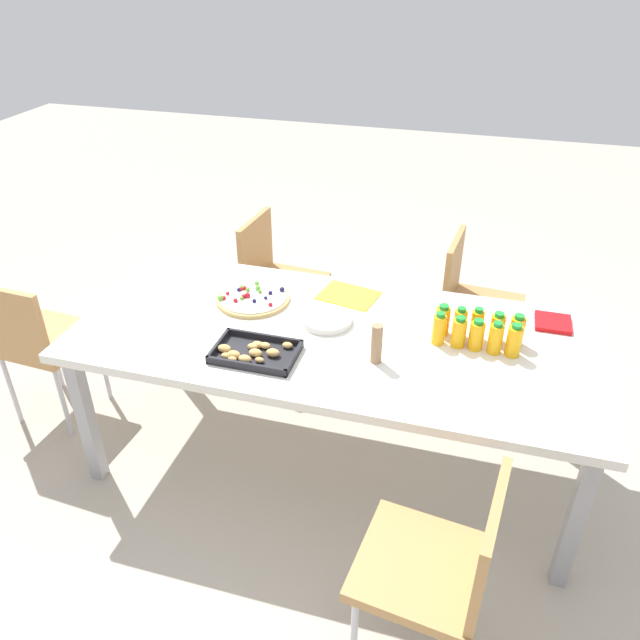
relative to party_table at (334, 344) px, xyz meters
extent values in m
plane|color=#B2A899|center=(0.00, 0.00, -0.67)|extent=(12.00, 12.00, 0.00)
cube|color=silver|center=(0.00, 0.00, 0.04)|extent=(2.20, 0.97, 0.04)
cube|color=#99999E|center=(-1.02, -0.41, -0.33)|extent=(0.06, 0.06, 0.69)
cube|color=#99999E|center=(1.02, -0.41, -0.33)|extent=(0.06, 0.06, 0.69)
cube|color=#99999E|center=(-1.02, 0.41, -0.33)|extent=(0.06, 0.06, 0.69)
cube|color=#99999E|center=(1.02, 0.41, -0.33)|extent=(0.06, 0.06, 0.69)
cube|color=#B7844C|center=(0.50, -0.82, -0.22)|extent=(0.43, 0.43, 0.04)
cube|color=#B7844C|center=(0.68, -0.84, -0.03)|extent=(0.06, 0.38, 0.38)
cylinder|color=silver|center=(0.32, -0.97, -0.47)|extent=(0.02, 0.02, 0.41)
cylinder|color=silver|center=(0.35, -0.65, -0.47)|extent=(0.02, 0.02, 0.41)
cylinder|color=silver|center=(0.64, -0.99, -0.47)|extent=(0.02, 0.02, 0.41)
cylinder|color=silver|center=(0.67, -0.67, -0.47)|extent=(0.02, 0.02, 0.41)
cube|color=#B7844C|center=(1.46, 0.03, -0.22)|extent=(0.43, 0.43, 0.04)
cube|color=#B7844C|center=(1.47, 0.22, -0.03)|extent=(0.38, 0.05, 0.38)
cylinder|color=silver|center=(1.61, -0.14, -0.47)|extent=(0.02, 0.02, 0.41)
cylinder|color=silver|center=(1.29, -0.12, -0.47)|extent=(0.02, 0.02, 0.41)
cylinder|color=silver|center=(1.63, 0.18, -0.47)|extent=(0.02, 0.02, 0.41)
cylinder|color=silver|center=(1.31, 0.20, -0.47)|extent=(0.02, 0.02, 0.41)
cube|color=#B7844C|center=(-0.61, -0.86, -0.22)|extent=(0.44, 0.44, 0.04)
cube|color=#B7844C|center=(-0.42, -0.88, -0.03)|extent=(0.07, 0.38, 0.38)
cylinder|color=silver|center=(-0.78, -1.01, -0.47)|extent=(0.02, 0.02, 0.41)
cylinder|color=silver|center=(-0.75, -0.69, -0.47)|extent=(0.02, 0.02, 0.41)
cylinder|color=silver|center=(-0.46, -1.04, -0.47)|extent=(0.02, 0.02, 0.41)
cylinder|color=silver|center=(-0.43, -0.72, -0.47)|extent=(0.02, 0.02, 0.41)
cube|color=#B7844C|center=(-0.51, 0.84, -0.22)|extent=(0.45, 0.45, 0.04)
cube|color=#B7844C|center=(-0.69, 0.86, -0.03)|extent=(0.08, 0.38, 0.38)
cylinder|color=silver|center=(-0.33, 0.98, -0.47)|extent=(0.02, 0.02, 0.41)
cylinder|color=silver|center=(-0.37, 0.66, -0.47)|extent=(0.02, 0.02, 0.41)
cylinder|color=silver|center=(-0.69, 0.70, -0.47)|extent=(0.02, 0.02, 0.41)
cylinder|color=#FAAF14|center=(-0.73, -0.12, 0.12)|extent=(0.06, 0.06, 0.12)
cylinder|color=#1E8C33|center=(-0.73, -0.12, 0.19)|extent=(0.04, 0.04, 0.02)
cylinder|color=#F9AE14|center=(-0.66, -0.12, 0.12)|extent=(0.06, 0.06, 0.12)
cylinder|color=#1E8C33|center=(-0.66, -0.12, 0.18)|extent=(0.04, 0.04, 0.02)
cylinder|color=#F8AE14|center=(-0.58, -0.12, 0.12)|extent=(0.05, 0.05, 0.13)
cylinder|color=#1E8C33|center=(-0.58, -0.12, 0.19)|extent=(0.03, 0.03, 0.02)
cylinder|color=#FAAB14|center=(-0.51, -0.11, 0.12)|extent=(0.05, 0.05, 0.12)
cylinder|color=#1E8C33|center=(-0.51, -0.11, 0.19)|extent=(0.03, 0.03, 0.02)
cylinder|color=#FAAB14|center=(-0.43, -0.12, 0.12)|extent=(0.06, 0.06, 0.12)
cylinder|color=#1E8C33|center=(-0.43, -0.12, 0.18)|extent=(0.04, 0.04, 0.02)
cylinder|color=#FAAC14|center=(-0.73, -0.04, 0.12)|extent=(0.06, 0.06, 0.13)
cylinder|color=#1E8C33|center=(-0.73, -0.04, 0.19)|extent=(0.04, 0.04, 0.02)
cylinder|color=#F9AF14|center=(-0.65, -0.03, 0.12)|extent=(0.06, 0.06, 0.13)
cylinder|color=#1E8C33|center=(-0.65, -0.03, 0.19)|extent=(0.04, 0.04, 0.02)
cylinder|color=#F8AB14|center=(-0.58, -0.04, 0.12)|extent=(0.06, 0.06, 0.12)
cylinder|color=#1E8C33|center=(-0.58, -0.04, 0.19)|extent=(0.04, 0.04, 0.02)
cylinder|color=#F9AC14|center=(-0.51, -0.04, 0.12)|extent=(0.06, 0.06, 0.12)
cylinder|color=#1E8C33|center=(-0.51, -0.04, 0.19)|extent=(0.04, 0.04, 0.02)
cylinder|color=#F9AD14|center=(-0.43, -0.04, 0.12)|extent=(0.05, 0.05, 0.13)
cylinder|color=#1E8C33|center=(-0.43, -0.04, 0.19)|extent=(0.03, 0.03, 0.02)
cylinder|color=tan|center=(0.43, -0.16, 0.07)|extent=(0.34, 0.34, 0.02)
cylinder|color=white|center=(0.43, -0.16, 0.08)|extent=(0.31, 0.31, 0.01)
sphere|color=#66B238|center=(0.45, -0.27, 0.09)|extent=(0.02, 0.02, 0.02)
sphere|color=#66B238|center=(0.47, -0.20, 0.09)|extent=(0.02, 0.02, 0.02)
sphere|color=#66B238|center=(0.50, -0.21, 0.09)|extent=(0.02, 0.02, 0.02)
sphere|color=red|center=(0.50, -0.19, 0.09)|extent=(0.02, 0.02, 0.02)
sphere|color=#66B238|center=(0.43, -0.22, 0.09)|extent=(0.02, 0.02, 0.02)
sphere|color=#1E1947|center=(0.51, -0.18, 0.09)|extent=(0.02, 0.02, 0.02)
sphere|color=red|center=(0.45, -0.14, 0.09)|extent=(0.03, 0.03, 0.03)
sphere|color=red|center=(0.32, -0.10, 0.09)|extent=(0.02, 0.02, 0.02)
sphere|color=red|center=(0.49, -0.21, 0.09)|extent=(0.02, 0.02, 0.02)
sphere|color=red|center=(0.46, -0.13, 0.09)|extent=(0.02, 0.02, 0.02)
sphere|color=#1E1947|center=(0.36, -0.15, 0.09)|extent=(0.02, 0.02, 0.02)
sphere|color=#1E1947|center=(0.36, -0.20, 0.09)|extent=(0.02, 0.02, 0.02)
sphere|color=red|center=(0.48, -0.09, 0.09)|extent=(0.02, 0.02, 0.02)
sphere|color=red|center=(0.54, -0.09, 0.09)|extent=(0.02, 0.02, 0.02)
sphere|color=#1E1947|center=(0.40, -0.11, 0.09)|extent=(0.02, 0.02, 0.02)
sphere|color=red|center=(0.54, -0.14, 0.09)|extent=(0.02, 0.02, 0.02)
sphere|color=#66B238|center=(0.41, -0.19, 0.09)|extent=(0.02, 0.02, 0.02)
sphere|color=#1E1947|center=(0.31, -0.24, 0.09)|extent=(0.02, 0.02, 0.02)
sphere|color=#66B238|center=(0.56, -0.09, 0.09)|extent=(0.03, 0.03, 0.03)
sphere|color=#66B238|center=(0.47, -0.11, 0.09)|extent=(0.02, 0.02, 0.02)
cube|color=black|center=(0.26, 0.25, 0.06)|extent=(0.33, 0.22, 0.01)
cube|color=black|center=(0.26, 0.14, 0.08)|extent=(0.33, 0.01, 0.03)
cube|color=black|center=(0.26, 0.35, 0.08)|extent=(0.33, 0.01, 0.03)
cube|color=black|center=(0.10, 0.25, 0.08)|extent=(0.01, 0.22, 0.03)
cube|color=black|center=(0.42, 0.25, 0.08)|extent=(0.01, 0.22, 0.03)
ellipsoid|color=tan|center=(0.33, 0.32, 0.08)|extent=(0.04, 0.03, 0.02)
ellipsoid|color=tan|center=(0.38, 0.27, 0.08)|extent=(0.06, 0.04, 0.03)
ellipsoid|color=tan|center=(0.25, 0.26, 0.08)|extent=(0.05, 0.04, 0.03)
ellipsoid|color=tan|center=(0.28, 0.22, 0.08)|extent=(0.04, 0.03, 0.02)
ellipsoid|color=tan|center=(0.27, 0.21, 0.08)|extent=(0.05, 0.03, 0.03)
ellipsoid|color=tan|center=(0.19, 0.25, 0.08)|extent=(0.06, 0.04, 0.03)
ellipsoid|color=tan|center=(0.36, 0.31, 0.08)|extent=(0.04, 0.03, 0.02)
ellipsoid|color=tan|center=(0.15, 0.17, 0.08)|extent=(0.04, 0.03, 0.02)
ellipsoid|color=tan|center=(0.22, 0.30, 0.08)|extent=(0.04, 0.03, 0.02)
ellipsoid|color=tan|center=(0.33, 0.30, 0.08)|extent=(0.05, 0.04, 0.03)
ellipsoid|color=tan|center=(0.28, 0.31, 0.08)|extent=(0.05, 0.04, 0.03)
ellipsoid|color=tan|center=(0.24, 0.20, 0.08)|extent=(0.05, 0.03, 0.03)
cylinder|color=silver|center=(0.05, -0.07, 0.06)|extent=(0.22, 0.22, 0.00)
cylinder|color=silver|center=(0.05, -0.07, 0.07)|extent=(0.22, 0.22, 0.00)
cylinder|color=silver|center=(0.05, -0.07, 0.07)|extent=(0.22, 0.22, 0.00)
cylinder|color=silver|center=(0.05, -0.07, 0.08)|extent=(0.22, 0.22, 0.00)
cylinder|color=silver|center=(0.05, -0.07, 0.08)|extent=(0.22, 0.22, 0.00)
cylinder|color=silver|center=(0.05, -0.07, 0.09)|extent=(0.22, 0.22, 0.00)
cube|color=red|center=(-0.89, -0.32, 0.07)|extent=(0.15, 0.15, 0.02)
cylinder|color=#9E7A56|center=(-0.21, 0.16, 0.14)|extent=(0.04, 0.04, 0.17)
cube|color=yellow|center=(0.02, -0.32, 0.06)|extent=(0.29, 0.25, 0.01)
camera|label=1|loc=(-0.54, 2.13, 1.49)|focal=34.85mm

